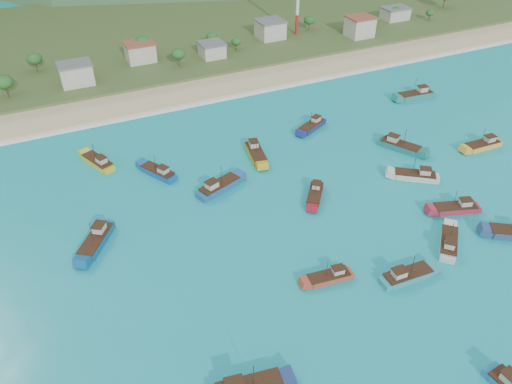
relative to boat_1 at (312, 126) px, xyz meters
name	(u,v)px	position (x,y,z in m)	size (l,w,h in m)	color
ground	(288,256)	(-29.88, -42.11, -0.67)	(600.00, 600.00, 0.00)	#0C848E
beach	(168,96)	(-29.88, 36.89, -0.67)	(400.00, 18.00, 1.20)	beige
land	(123,36)	(-29.88, 97.89, -0.67)	(400.00, 110.00, 2.40)	#385123
surf_line	(178,108)	(-29.88, 27.39, -0.67)	(400.00, 2.50, 0.08)	white
village	(171,51)	(-20.92, 61.06, 4.04)	(207.27, 24.74, 7.04)	beige
vegetation	(136,55)	(-33.07, 61.62, 4.47)	(276.79, 25.06, 9.22)	#235623
boat_1	(312,126)	(0.00, 0.00, 0.00)	(10.21, 7.01, 5.87)	navy
boat_2	(98,163)	(-57.00, 6.24, 0.05)	(6.75, 10.74, 6.12)	gold
boat_4	(96,241)	(-62.83, -22.88, 0.13)	(9.07, 11.01, 6.58)	#0C5186
boat_5	(407,276)	(-13.12, -56.71, 0.04)	(10.44, 3.55, 6.09)	teal
boat_6	(158,173)	(-44.81, -4.29, 0.00)	(7.27, 10.15, 5.87)	#104C8E
boat_7	(456,209)	(9.48, -45.06, 0.02)	(10.56, 6.03, 5.99)	maroon
boat_10	(315,195)	(-15.39, -27.70, -0.07)	(7.88, 8.97, 5.47)	maroon
boat_13	(329,278)	(-26.00, -50.84, -0.12)	(9.04, 3.61, 5.20)	#A83F29
boat_14	(416,176)	(9.77, -31.52, 0.05)	(10.26, 8.60, 6.16)	beige
boat_15	(416,95)	(38.46, 3.20, 0.20)	(12.01, 4.43, 6.95)	#1E786C
boat_17	(483,145)	(34.74, -27.69, 0.06)	(10.54, 3.41, 6.18)	gold
boat_18	(256,153)	(-20.18, -6.41, 0.11)	(5.15, 11.34, 6.46)	gold
boat_19	(219,187)	(-33.96, -16.12, 0.14)	(11.68, 6.99, 6.63)	#1C5186
boat_23	(448,244)	(0.18, -53.06, 0.01)	(9.19, 9.24, 5.94)	beige
boat_25	(400,146)	(14.93, -19.04, 0.13)	(8.30, 11.37, 6.60)	#186A65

